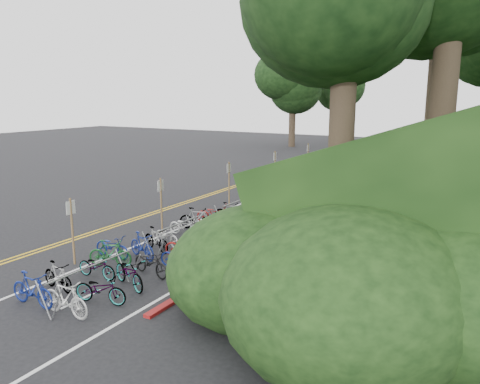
# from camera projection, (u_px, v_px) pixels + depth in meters

# --- Properties ---
(ground) EXTENTS (120.00, 120.00, 0.00)m
(ground) POSITION_uv_depth(u_px,v_px,m) (65.00, 262.00, 17.57)
(ground) COLOR black
(ground) RESTS_ON ground
(road_markings) EXTENTS (7.47, 80.00, 0.01)m
(road_markings) POSITION_uv_depth(u_px,v_px,m) (221.00, 209.00, 25.86)
(road_markings) COLOR gold
(road_markings) RESTS_ON ground
(red_curb) EXTENTS (0.25, 28.00, 0.10)m
(red_curb) POSITION_uv_depth(u_px,v_px,m) (320.00, 212.00, 25.01)
(red_curb) COLOR maroon
(red_curb) RESTS_ON ground
(tree_cluster) EXTENTS (32.44, 54.04, 18.37)m
(tree_cluster) POSITION_uv_depth(u_px,v_px,m) (444.00, 9.00, 29.28)
(tree_cluster) COLOR #2D2319
(tree_cluster) RESTS_ON ground
(bike_rack_front) EXTENTS (1.11, 3.31, 1.11)m
(bike_rack_front) POSITION_uv_depth(u_px,v_px,m) (92.00, 274.00, 14.15)
(bike_rack_front) COLOR gray
(bike_rack_front) RESTS_ON ground
(bike_racks_rest) EXTENTS (1.14, 23.00, 1.17)m
(bike_racks_rest) POSITION_uv_depth(u_px,v_px,m) (282.00, 189.00, 27.01)
(bike_racks_rest) COLOR gray
(bike_racks_rest) RESTS_ON ground
(signpost_near) EXTENTS (0.08, 0.40, 2.51)m
(signpost_near) POSITION_uv_depth(u_px,v_px,m) (72.00, 227.00, 17.07)
(signpost_near) COLOR brown
(signpost_near) RESTS_ON ground
(signposts_rest) EXTENTS (0.08, 18.40, 2.50)m
(signposts_rest) POSITION_uv_depth(u_px,v_px,m) (254.00, 173.00, 28.91)
(signposts_rest) COLOR brown
(signposts_rest) RESTS_ON ground
(bike_front) EXTENTS (0.60, 1.68, 0.88)m
(bike_front) POSITION_uv_depth(u_px,v_px,m) (112.00, 246.00, 18.01)
(bike_front) COLOR navy
(bike_front) RESTS_ON ground
(bike_valet) EXTENTS (3.40, 12.97, 1.07)m
(bike_valet) POSITION_uv_depth(u_px,v_px,m) (176.00, 242.00, 18.38)
(bike_valet) COLOR navy
(bike_valet) RESTS_ON ground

